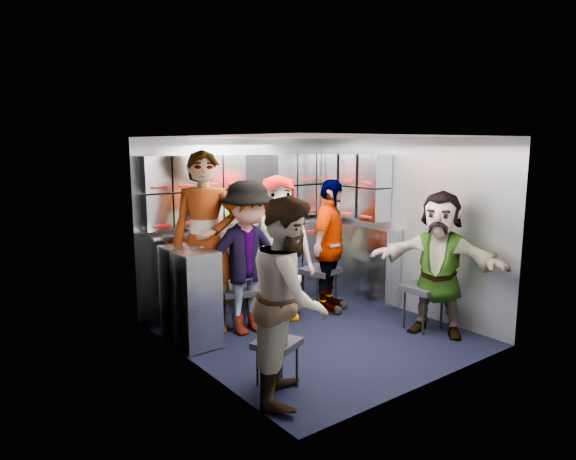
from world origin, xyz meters
TOP-DOWN VIEW (x-y plane):
  - floor at (0.00, 0.00)m, footprint 3.00×3.00m
  - wall_back at (0.00, 1.50)m, footprint 2.80×0.04m
  - wall_left at (-1.40, 0.00)m, footprint 0.04×3.00m
  - wall_right at (1.40, 0.00)m, footprint 0.04×3.00m
  - ceiling at (0.00, 0.00)m, footprint 2.80×3.00m
  - cart_bank_back at (0.00, 1.29)m, footprint 2.68×0.38m
  - cart_bank_left at (-1.19, 0.56)m, footprint 0.38×0.76m
  - counter at (0.00, 1.29)m, footprint 2.68×0.42m
  - locker_bank_back at (0.00, 1.35)m, footprint 2.68×0.28m
  - locker_bank_right at (1.25, 0.70)m, footprint 0.28×1.00m
  - right_cabinet at (1.25, 0.60)m, footprint 0.28×1.20m
  - coffee_niche at (0.18, 1.41)m, footprint 0.46×0.16m
  - red_latch_strip at (0.00, 1.09)m, footprint 2.60×0.02m
  - jump_seat_near_left at (-1.05, -0.76)m, footprint 0.44×0.43m
  - jump_seat_mid_left at (-0.55, 0.65)m, footprint 0.48×0.46m
  - jump_seat_center at (-0.01, 0.84)m, footprint 0.49×0.48m
  - jump_seat_mid_right at (0.63, 0.66)m, footprint 0.52×0.51m
  - jump_seat_near_right at (1.05, -0.61)m, footprint 0.43×0.40m
  - attendant_standing at (-0.88, 0.78)m, footprint 0.86×0.80m
  - attendant_arc_a at (-1.05, -0.94)m, footprint 1.00×1.00m
  - attendant_arc_b at (-0.55, 0.47)m, footprint 1.09×0.64m
  - attendant_arc_c at (-0.01, 0.66)m, footprint 0.97×0.82m
  - attendant_arc_d at (0.63, 0.48)m, footprint 1.02×0.82m
  - attendant_arc_e at (1.05, -0.79)m, footprint 1.03×1.49m
  - bottle_left at (-0.17, 1.24)m, footprint 0.07×0.07m
  - bottle_mid at (-0.45, 1.24)m, footprint 0.06×0.06m
  - bottle_right at (0.34, 1.24)m, footprint 0.06×0.06m
  - cup_left at (-0.65, 1.23)m, footprint 0.08×0.08m
  - cup_right at (1.25, 1.23)m, footprint 0.08×0.08m

SIDE VIEW (x-z plane):
  - floor at x=0.00m, z-range 0.00..0.00m
  - jump_seat_near_left at x=-1.05m, z-range 0.16..0.57m
  - jump_seat_mid_left at x=-0.55m, z-range 0.17..0.62m
  - jump_seat_center at x=-0.01m, z-range 0.18..0.66m
  - jump_seat_near_right at x=1.05m, z-range 0.19..0.69m
  - jump_seat_mid_right at x=0.63m, z-range 0.19..0.70m
  - cart_bank_back at x=0.00m, z-range 0.00..0.99m
  - cart_bank_left at x=-1.19m, z-range 0.00..0.99m
  - right_cabinet at x=1.25m, z-range 0.00..1.00m
  - attendant_arc_e at x=1.05m, z-range 0.00..1.55m
  - attendant_arc_d at x=0.63m, z-range 0.00..1.62m
  - attendant_arc_a at x=-1.05m, z-range 0.00..1.64m
  - attendant_arc_b at x=-0.55m, z-range 0.00..1.65m
  - attendant_arc_c at x=-0.01m, z-range 0.00..1.68m
  - red_latch_strip at x=0.00m, z-range 0.86..0.90m
  - attendant_standing at x=-0.88m, z-range 0.00..1.97m
  - counter at x=0.00m, z-range 1.00..1.03m
  - wall_back at x=0.00m, z-range 0.00..2.10m
  - wall_left at x=-1.40m, z-range 0.00..2.10m
  - wall_right at x=1.40m, z-range 0.00..2.10m
  - cup_right at x=1.25m, z-range 1.03..1.12m
  - cup_left at x=-0.65m, z-range 1.03..1.13m
  - bottle_right at x=0.34m, z-range 1.03..1.25m
  - bottle_left at x=-0.17m, z-range 1.03..1.26m
  - bottle_mid at x=-0.45m, z-range 1.03..1.27m
  - coffee_niche at x=0.18m, z-range 1.05..1.89m
  - locker_bank_back at x=0.00m, z-range 1.08..1.90m
  - locker_bank_right at x=1.25m, z-range 1.08..1.90m
  - ceiling at x=0.00m, z-range 2.09..2.11m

